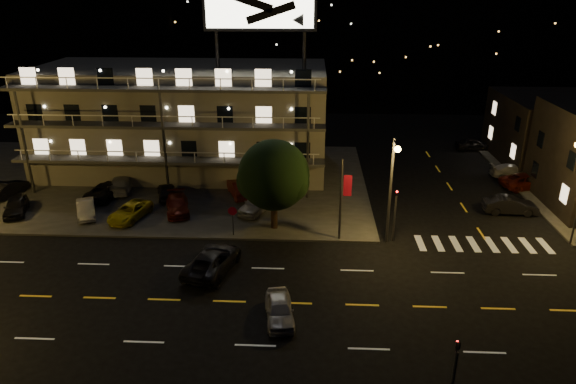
{
  "coord_description": "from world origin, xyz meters",
  "views": [
    {
      "loc": [
        2.78,
        -26.07,
        17.75
      ],
      "look_at": [
        1.18,
        8.0,
        3.98
      ],
      "focal_mm": 32.0,
      "sensor_mm": 36.0,
      "label": 1
    }
  ],
  "objects_px": {
    "lot_car_4": "(257,203)",
    "road_car_west": "(213,261)",
    "tree": "(273,177)",
    "lot_car_2": "(130,212)",
    "side_car_0": "(510,205)",
    "road_car_east": "(279,309)",
    "lot_car_7": "(121,184)"
  },
  "relations": [
    {
      "from": "tree",
      "to": "road_car_west",
      "type": "relative_size",
      "value": 1.31
    },
    {
      "from": "lot_car_7",
      "to": "road_car_east",
      "type": "relative_size",
      "value": 1.24
    },
    {
      "from": "road_car_east",
      "to": "lot_car_4",
      "type": "bearing_deg",
      "value": 92.83
    },
    {
      "from": "lot_car_2",
      "to": "road_car_east",
      "type": "height_order",
      "value": "lot_car_2"
    },
    {
      "from": "lot_car_2",
      "to": "side_car_0",
      "type": "bearing_deg",
      "value": 19.29
    },
    {
      "from": "road_car_east",
      "to": "lot_car_7",
      "type": "bearing_deg",
      "value": 122.14
    },
    {
      "from": "tree",
      "to": "lot_car_7",
      "type": "height_order",
      "value": "tree"
    },
    {
      "from": "tree",
      "to": "lot_car_2",
      "type": "xyz_separation_m",
      "value": [
        -11.74,
        1.07,
        -3.59
      ]
    },
    {
      "from": "lot_car_4",
      "to": "road_car_west",
      "type": "height_order",
      "value": "lot_car_4"
    },
    {
      "from": "lot_car_4",
      "to": "lot_car_7",
      "type": "distance_m",
      "value": 13.55
    },
    {
      "from": "side_car_0",
      "to": "road_car_west",
      "type": "distance_m",
      "value": 25.35
    },
    {
      "from": "tree",
      "to": "lot_car_2",
      "type": "distance_m",
      "value": 12.32
    },
    {
      "from": "lot_car_2",
      "to": "side_car_0",
      "type": "xyz_separation_m",
      "value": [
        31.25,
        2.87,
        -0.03
      ]
    },
    {
      "from": "lot_car_4",
      "to": "side_car_0",
      "type": "distance_m",
      "value": 21.17
    },
    {
      "from": "lot_car_7",
      "to": "road_car_east",
      "type": "distance_m",
      "value": 24.41
    },
    {
      "from": "tree",
      "to": "road_car_east",
      "type": "bearing_deg",
      "value": -84.2
    },
    {
      "from": "tree",
      "to": "road_car_east",
      "type": "xyz_separation_m",
      "value": [
        1.18,
        -11.62,
        -3.7
      ]
    },
    {
      "from": "lot_car_2",
      "to": "lot_car_4",
      "type": "distance_m",
      "value": 10.29
    },
    {
      "from": "tree",
      "to": "lot_car_2",
      "type": "bearing_deg",
      "value": 174.81
    },
    {
      "from": "lot_car_2",
      "to": "road_car_west",
      "type": "distance_m",
      "value": 11.11
    },
    {
      "from": "road_car_east",
      "to": "tree",
      "type": "bearing_deg",
      "value": 87.72
    },
    {
      "from": "side_car_0",
      "to": "road_car_east",
      "type": "height_order",
      "value": "side_car_0"
    },
    {
      "from": "lot_car_2",
      "to": "lot_car_7",
      "type": "xyz_separation_m",
      "value": [
        -2.84,
        5.95,
        0.08
      ]
    },
    {
      "from": "tree",
      "to": "lot_car_2",
      "type": "height_order",
      "value": "tree"
    },
    {
      "from": "tree",
      "to": "side_car_0",
      "type": "xyz_separation_m",
      "value": [
        19.51,
        3.94,
        -3.62
      ]
    },
    {
      "from": "lot_car_4",
      "to": "lot_car_7",
      "type": "xyz_separation_m",
      "value": [
        -12.94,
        4.01,
        -0.04
      ]
    },
    {
      "from": "lot_car_2",
      "to": "road_car_west",
      "type": "height_order",
      "value": "road_car_west"
    },
    {
      "from": "lot_car_2",
      "to": "road_car_east",
      "type": "bearing_deg",
      "value": -30.44
    },
    {
      "from": "tree",
      "to": "lot_car_7",
      "type": "xyz_separation_m",
      "value": [
        -14.58,
        7.02,
        -3.51
      ]
    },
    {
      "from": "lot_car_7",
      "to": "side_car_0",
      "type": "relative_size",
      "value": 1.08
    },
    {
      "from": "side_car_0",
      "to": "road_car_west",
      "type": "height_order",
      "value": "road_car_west"
    },
    {
      "from": "lot_car_7",
      "to": "road_car_east",
      "type": "bearing_deg",
      "value": 117.42
    }
  ]
}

